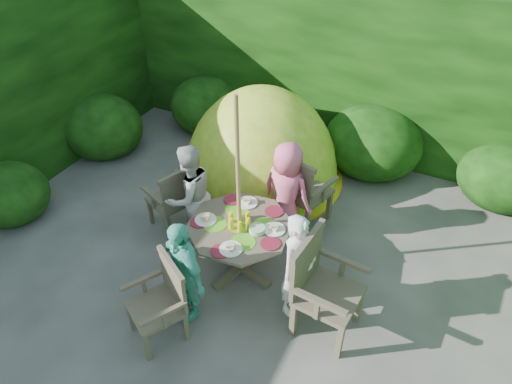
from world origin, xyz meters
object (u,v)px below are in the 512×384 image
at_px(garden_chair_right, 321,286).
at_px(child_front, 183,271).
at_px(child_right, 298,266).
at_px(child_left, 190,196).
at_px(parasol_pole, 239,194).
at_px(garden_chair_left, 174,198).
at_px(patio_table, 240,232).
at_px(garden_chair_front, 162,300).
at_px(garden_chair_back, 301,189).
at_px(child_back, 286,193).
at_px(dome_tent, 261,176).

relative_size(garden_chair_right, child_front, 0.87).
relative_size(child_right, child_left, 0.94).
relative_size(parasol_pole, garden_chair_left, 2.46).
distance_m(child_right, child_left, 1.60).
relative_size(patio_table, garden_chair_front, 1.65).
distance_m(garden_chair_back, child_right, 1.35).
bearing_deg(child_front, garden_chair_back, 101.96).
xyz_separation_m(child_left, child_back, (0.99, 0.55, 0.00)).
distance_m(child_right, child_back, 1.13).
relative_size(parasol_pole, child_right, 1.79).
relative_size(garden_chair_left, child_front, 0.73).
distance_m(garden_chair_right, child_left, 1.89).
height_order(garden_chair_left, garden_chair_back, garden_chair_back).
bearing_deg(child_back, dome_tent, -39.61).
bearing_deg(garden_chair_back, garden_chair_right, 135.02).
bearing_deg(garden_chair_left, patio_table, 95.96).
bearing_deg(child_back, child_front, 85.42).
xyz_separation_m(parasol_pole, child_back, (0.22, 0.77, -0.44)).
distance_m(child_left, child_back, 1.13).
height_order(patio_table, child_back, child_back).
distance_m(patio_table, child_left, 0.81).
xyz_separation_m(child_left, dome_tent, (0.18, 1.54, -0.66)).
xyz_separation_m(garden_chair_right, garden_chair_front, (-1.32, -0.76, -0.10)).
xyz_separation_m(garden_chair_left, child_back, (1.28, 0.48, 0.18)).
bearing_deg(garden_chair_left, child_left, 96.96).
xyz_separation_m(child_back, dome_tent, (-0.80, 0.99, -0.66)).
distance_m(garden_chair_front, child_right, 1.36).
relative_size(garden_chair_right, garden_chair_left, 1.18).
height_order(patio_table, garden_chair_back, garden_chair_back).
bearing_deg(child_left, garden_chair_left, -82.07).
bearing_deg(patio_table, parasol_pole, 177.01).
relative_size(garden_chair_back, dome_tent, 0.37).
bearing_deg(garden_chair_back, dome_tent, -22.38).
bearing_deg(garden_chair_front, garden_chair_right, 60.23).
relative_size(child_right, child_back, 0.93).
xyz_separation_m(patio_table, garden_chair_front, (-0.29, -1.07, -0.11)).
distance_m(patio_table, garden_chair_back, 1.09).
height_order(child_left, dome_tent, dome_tent).
height_order(child_left, child_back, child_back).
xyz_separation_m(patio_table, child_right, (0.77, -0.22, 0.04)).
relative_size(garden_chair_back, garden_chair_front, 1.15).
relative_size(garden_chair_front, child_left, 0.67).
bearing_deg(child_right, parasol_pole, 95.30).
xyz_separation_m(parasol_pole, child_right, (0.77, -0.22, -0.49)).
bearing_deg(patio_table, garden_chair_right, -16.74).
bearing_deg(dome_tent, child_right, -67.22).
distance_m(patio_table, child_back, 0.80).
bearing_deg(garden_chair_back, garden_chair_left, 45.46).
relative_size(garden_chair_right, child_left, 0.81).
bearing_deg(child_front, child_left, 146.94).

